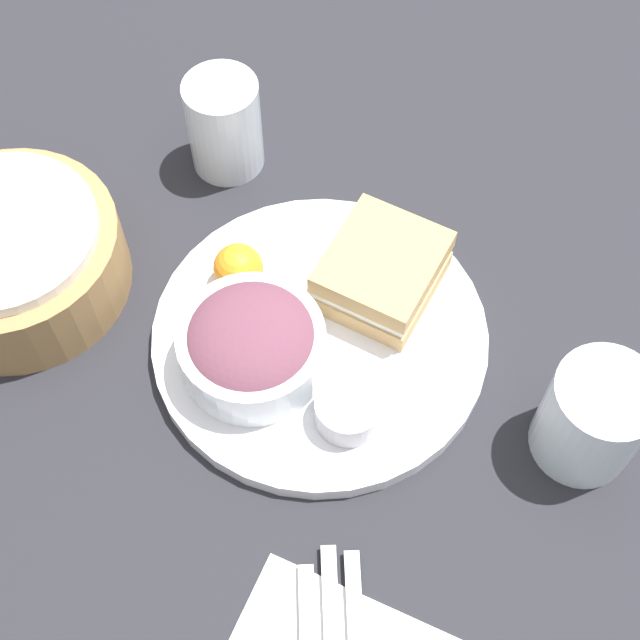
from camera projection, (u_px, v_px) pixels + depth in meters
The scene contains 9 objects.
ground_plane at pixel (320, 341), 0.80m from camera, with size 4.00×4.00×0.00m, color #232328.
plate at pixel (320, 336), 0.79m from camera, with size 0.30×0.30×0.02m, color silver.
sandwich at pixel (382, 271), 0.79m from camera, with size 0.11×0.10×0.05m.
salad_bowl at pixel (252, 345), 0.74m from camera, with size 0.12×0.12×0.06m.
dressing_cup at pixel (348, 410), 0.73m from camera, with size 0.06×0.06×0.03m, color #B7B7BC.
orange_wedge at pixel (238, 268), 0.79m from camera, with size 0.05×0.05×0.05m, color orange.
drink_glass at pixel (224, 125), 0.87m from camera, with size 0.07×0.07×0.10m, color silver.
bread_basket at pixel (12, 257), 0.80m from camera, with size 0.20×0.20×0.08m.
water_glass at pixel (594, 414), 0.71m from camera, with size 0.08×0.08×0.10m, color silver.
Camera 1 is at (-0.36, -0.16, 0.70)m, focal length 50.00 mm.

